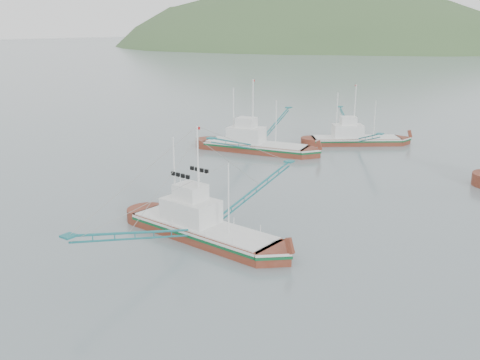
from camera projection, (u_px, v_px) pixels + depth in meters
The scene contains 5 objects.
ground at pixel (196, 237), 41.26m from camera, with size 1200.00×1200.00×0.00m, color slate.
main_boat at pixel (201, 221), 40.85m from camera, with size 12.98×23.11×9.36m.
bg_boat_left at pixel (255, 139), 69.05m from camera, with size 14.08×24.50×10.01m.
bg_boat_far at pixel (356, 131), 73.24m from camera, with size 16.46×19.31×8.83m.
headland_left at pixel (310, 47), 423.78m from camera, with size 448.00×308.00×210.00m, color #39572D.
Camera 1 is at (24.84, -29.50, 15.71)m, focal length 40.00 mm.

